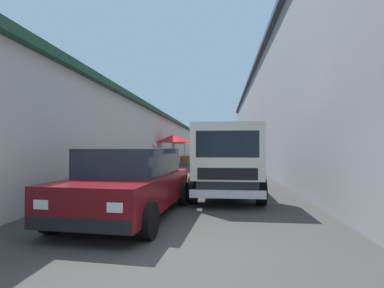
# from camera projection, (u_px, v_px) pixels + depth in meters

# --- Properties ---
(ground) EXTENTS (90.00, 90.00, 0.00)m
(ground) POSITION_uv_depth(u_px,v_px,m) (208.00, 171.00, 17.32)
(ground) COLOR #3D3A38
(building_left_whitewash) EXTENTS (49.80, 7.50, 3.85)m
(building_left_whitewash) POSITION_uv_depth(u_px,v_px,m) (117.00, 141.00, 20.32)
(building_left_whitewash) COLOR beige
(building_left_whitewash) RESTS_ON ground
(building_right_concrete) EXTENTS (49.80, 7.50, 7.20)m
(building_right_concrete) POSITION_uv_depth(u_px,v_px,m) (309.00, 116.00, 18.87)
(building_right_concrete) COLOR gray
(building_right_concrete) RESTS_ON ground
(fruit_stall_far_left) EXTENTS (2.55, 2.55, 2.42)m
(fruit_stall_far_left) POSITION_uv_depth(u_px,v_px,m) (234.00, 142.00, 21.36)
(fruit_stall_far_left) COLOR #9E9EA3
(fruit_stall_far_left) RESTS_ON ground
(fruit_stall_near_right) EXTENTS (2.49, 2.49, 2.39)m
(fruit_stall_near_right) POSITION_uv_depth(u_px,v_px,m) (173.00, 142.00, 18.27)
(fruit_stall_near_right) COLOR #9E9EA3
(fruit_stall_near_right) RESTS_ON ground
(fruit_stall_near_left) EXTENTS (2.28, 2.28, 2.23)m
(fruit_stall_near_left) POSITION_uv_depth(u_px,v_px,m) (184.00, 146.00, 23.73)
(fruit_stall_near_left) COLOR #9E9EA3
(fruit_stall_near_left) RESTS_ON ground
(hatchback_car) EXTENTS (4.02, 2.14, 1.45)m
(hatchback_car) POSITION_uv_depth(u_px,v_px,m) (131.00, 182.00, 5.97)
(hatchback_car) COLOR #600F14
(hatchback_car) RESTS_ON ground
(delivery_truck) EXTENTS (4.93, 1.98, 2.08)m
(delivery_truck) POSITION_uv_depth(u_px,v_px,m) (226.00, 163.00, 7.91)
(delivery_truck) COLOR black
(delivery_truck) RESTS_ON ground
(vendor_by_crates) EXTENTS (0.36, 0.59, 1.57)m
(vendor_by_crates) POSITION_uv_depth(u_px,v_px,m) (217.00, 155.00, 20.57)
(vendor_by_crates) COLOR navy
(vendor_by_crates) RESTS_ON ground
(vendor_in_shade) EXTENTS (0.42, 0.58, 1.68)m
(vendor_in_shade) POSITION_uv_depth(u_px,v_px,m) (155.00, 158.00, 12.71)
(vendor_in_shade) COLOR navy
(vendor_in_shade) RESTS_ON ground
(parked_scooter) EXTENTS (1.68, 0.51, 1.14)m
(parked_scooter) POSITION_uv_depth(u_px,v_px,m) (232.00, 162.00, 19.40)
(parked_scooter) COLOR black
(parked_scooter) RESTS_ON ground
(plastic_stool) EXTENTS (0.30, 0.30, 0.43)m
(plastic_stool) POSITION_uv_depth(u_px,v_px,m) (228.00, 165.00, 18.27)
(plastic_stool) COLOR #194CB2
(plastic_stool) RESTS_ON ground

